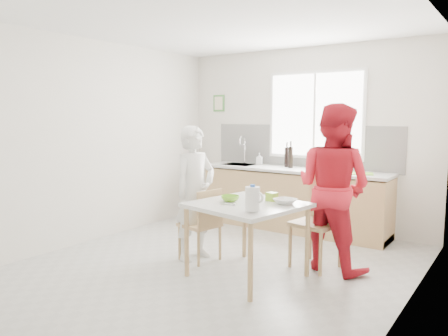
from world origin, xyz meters
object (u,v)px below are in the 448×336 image
at_px(dining_table, 247,211).
at_px(bowl_white, 285,201).
at_px(chair_far, 320,218).
at_px(wine_bottle_a, 291,157).
at_px(wine_bottle_b, 287,157).
at_px(chair_left, 203,222).
at_px(bowl_green, 230,198).
at_px(person_white, 195,193).
at_px(milk_jug, 253,198).
at_px(person_red, 333,187).

height_order(dining_table, bowl_white, bowl_white).
xyz_separation_m(chair_far, wine_bottle_a, (-1.01, 1.31, 0.53)).
bearing_deg(wine_bottle_b, chair_left, -91.67).
bearing_deg(wine_bottle_a, chair_left, -94.69).
bearing_deg(bowl_green, person_white, 164.96).
distance_m(chair_far, milk_jug, 1.16).
bearing_deg(wine_bottle_b, bowl_green, -79.16).
xyz_separation_m(bowl_green, wine_bottle_a, (-0.31, 2.07, 0.26)).
bearing_deg(bowl_green, milk_jug, -34.14).
distance_m(dining_table, bowl_green, 0.23).
relative_size(person_white, wine_bottle_a, 4.93).
bearing_deg(chair_left, person_red, 125.72).
height_order(chair_left, wine_bottle_b, wine_bottle_b).
xyz_separation_m(person_white, milk_jug, (1.08, -0.48, 0.13)).
distance_m(chair_left, bowl_white, 1.07).
bearing_deg(chair_left, bowl_white, 104.23).
xyz_separation_m(bowl_white, milk_jug, (-0.07, -0.52, 0.11)).
height_order(dining_table, milk_jug, milk_jug).
distance_m(chair_left, bowl_green, 0.60).
distance_m(bowl_green, wine_bottle_b, 2.19).
distance_m(person_red, wine_bottle_a, 1.76).
distance_m(bowl_green, bowl_white, 0.58).
bearing_deg(wine_bottle_a, dining_table, -75.92).
bearing_deg(wine_bottle_b, person_red, -47.72).
distance_m(chair_far, wine_bottle_b, 1.84).
bearing_deg(milk_jug, chair_far, 88.64).
distance_m(milk_jug, wine_bottle_b, 2.62).
bearing_deg(person_white, chair_left, -90.00).
xyz_separation_m(chair_far, person_red, (0.15, -0.00, 0.36)).
height_order(person_white, person_red, person_red).
xyz_separation_m(person_white, person_red, (1.46, 0.59, 0.12)).
bearing_deg(chair_far, bowl_white, -94.96).
xyz_separation_m(bowl_white, wine_bottle_b, (-0.96, 1.94, 0.26)).
bearing_deg(person_red, bowl_green, 52.29).
bearing_deg(wine_bottle_a, bowl_green, -81.48).
xyz_separation_m(bowl_white, wine_bottle_a, (-0.86, 1.87, 0.27)).
bearing_deg(milk_jug, bowl_green, 156.35).
xyz_separation_m(dining_table, person_red, (0.64, 0.74, 0.21)).
height_order(chair_left, chair_far, chair_far).
bearing_deg(bowl_white, milk_jug, -97.93).
bearing_deg(bowl_green, wine_bottle_a, 98.52).
height_order(chair_far, bowl_white, chair_far).
relative_size(bowl_white, wine_bottle_a, 0.70).
xyz_separation_m(chair_far, wine_bottle_b, (-1.11, 1.38, 0.52)).
distance_m(bowl_white, milk_jug, 0.54).
xyz_separation_m(chair_left, wine_bottle_a, (0.16, 1.93, 0.61)).
bearing_deg(chair_far, chair_left, -141.42).
distance_m(wine_bottle_a, wine_bottle_b, 0.12).
relative_size(chair_left, bowl_green, 4.38).
distance_m(bowl_green, milk_jug, 0.58).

